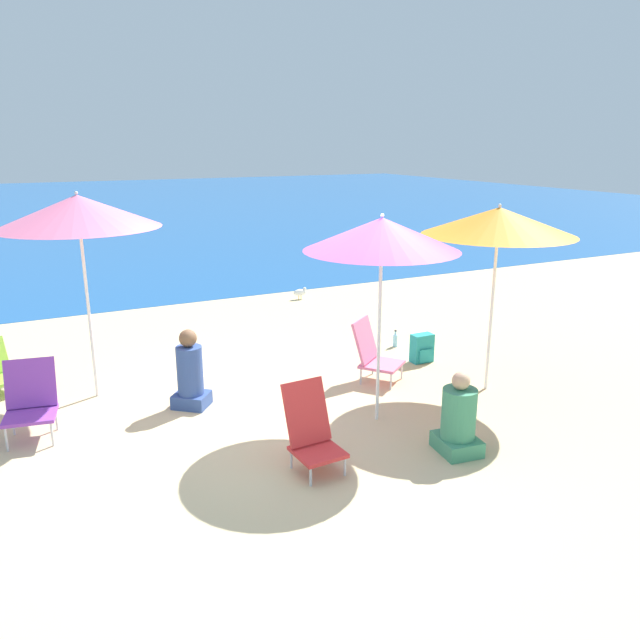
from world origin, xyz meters
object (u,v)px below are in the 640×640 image
beach_chair_pink (373,352)px  beach_chair_purple (30,399)px  beach_umbrella_pink (78,212)px  person_seated_near (190,375)px  person_seated_far (458,421)px  beach_chair_red (311,429)px  seagull (300,292)px  water_bottle (395,340)px  beach_umbrella_purple (382,234)px  backpack_teal (422,348)px  beach_umbrella_orange (499,222)px

beach_chair_pink → beach_chair_purple: size_ratio=0.99×
beach_umbrella_pink → person_seated_near: (0.94, -0.82, -1.83)m
beach_chair_purple → beach_umbrella_pink: bearing=58.4°
person_seated_far → beach_chair_red: bearing=172.2°
person_seated_near → seagull: size_ratio=3.47×
beach_chair_red → person_seated_far: (1.42, -0.39, -0.05)m
beach_umbrella_pink → seagull: size_ratio=9.10×
person_seated_near → water_bottle: size_ratio=3.65×
beach_umbrella_purple → person_seated_near: 2.73m
beach_chair_pink → person_seated_far: size_ratio=0.94×
backpack_teal → seagull: backpack_teal is taller
beach_umbrella_purple → beach_umbrella_pink: 3.41m
beach_chair_red → beach_umbrella_purple: bearing=25.3°
water_bottle → seagull: (-0.05, 3.29, 0.04)m
beach_umbrella_purple → beach_chair_red: size_ratio=2.79×
beach_chair_pink → beach_chair_red: (-1.67, -1.65, -0.00)m
beach_chair_purple → backpack_teal: size_ratio=2.00×
beach_umbrella_orange → beach_chair_red: beach_umbrella_orange is taller
water_bottle → seagull: 3.30m
beach_umbrella_orange → backpack_teal: (-0.14, 1.17, -1.89)m
water_bottle → beach_umbrella_pink: bearing=179.6°
beach_umbrella_purple → water_bottle: (1.59, 2.06, -1.96)m
beach_umbrella_orange → water_bottle: 2.75m
beach_chair_pink → person_seated_far: person_seated_far is taller
beach_umbrella_orange → seagull: beach_umbrella_orange is taller
beach_umbrella_purple → beach_chair_pink: size_ratio=2.86×
water_bottle → beach_chair_red: bearing=-135.2°
beach_umbrella_pink → backpack_teal: size_ratio=6.09×
beach_chair_red → backpack_teal: (2.65, 1.94, -0.19)m
person_seated_near → person_seated_far: bearing=-98.1°
beach_umbrella_purple → beach_umbrella_orange: size_ratio=1.00×
beach_chair_purple → beach_chair_red: bearing=-28.6°
beach_umbrella_pink → beach_chair_purple: beach_umbrella_pink is taller
water_bottle → beach_umbrella_purple: bearing=-127.6°
beach_umbrella_pink → water_bottle: beach_umbrella_pink is taller
backpack_teal → water_bottle: 0.74m
beach_chair_pink → beach_chair_red: size_ratio=0.98×
person_seated_near → water_bottle: 3.44m
person_seated_far → beach_umbrella_orange: bearing=47.5°
beach_chair_pink → seagull: bearing=40.1°
beach_umbrella_purple → person_seated_near: size_ratio=2.44×
beach_chair_pink → water_bottle: beach_chair_pink is taller
beach_umbrella_orange → water_bottle: bearing=93.2°
beach_umbrella_purple → beach_chair_red: 2.10m
beach_chair_purple → person_seated_near: (1.68, 0.00, -0.02)m
beach_chair_pink → water_bottle: bearing=7.9°
beach_chair_purple → person_seated_far: (3.74, -2.26, -0.08)m
beach_chair_red → person_seated_far: person_seated_far is taller
person_seated_near → beach_umbrella_purple: bearing=-86.4°
beach_umbrella_purple → beach_chair_red: bearing=-151.0°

